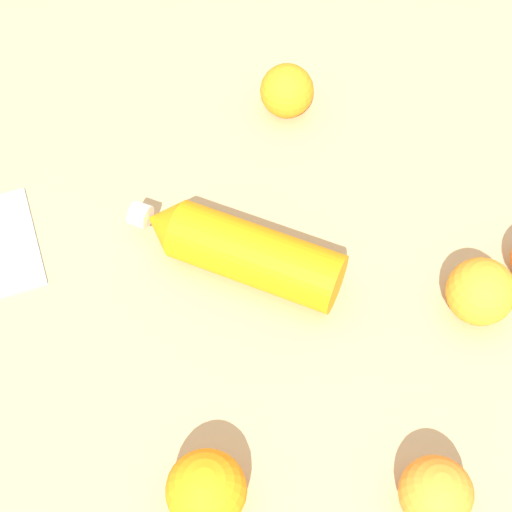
% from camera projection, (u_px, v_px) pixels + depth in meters
% --- Properties ---
extents(ground_plane, '(2.40, 2.40, 0.00)m').
position_uv_depth(ground_plane, '(272.00, 286.00, 0.89)').
color(ground_plane, tan).
extents(water_bottle, '(0.19, 0.23, 0.07)m').
position_uv_depth(water_bottle, '(239.00, 250.00, 0.87)').
color(water_bottle, orange).
rests_on(water_bottle, ground_plane).
extents(orange_0, '(0.07, 0.07, 0.07)m').
position_uv_depth(orange_0, '(436.00, 493.00, 0.72)').
color(orange_0, orange).
rests_on(orange_0, ground_plane).
extents(orange_1, '(0.07, 0.07, 0.07)m').
position_uv_depth(orange_1, '(287.00, 91.00, 1.01)').
color(orange_1, orange).
rests_on(orange_1, ground_plane).
extents(orange_2, '(0.07, 0.07, 0.07)m').
position_uv_depth(orange_2, '(481.00, 291.00, 0.84)').
color(orange_2, orange).
rests_on(orange_2, ground_plane).
extents(orange_4, '(0.08, 0.08, 0.08)m').
position_uv_depth(orange_4, '(206.00, 490.00, 0.72)').
color(orange_4, orange).
rests_on(orange_4, ground_plane).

